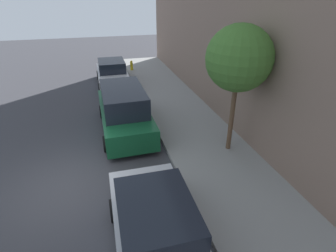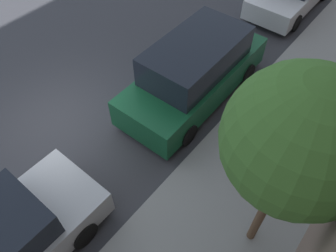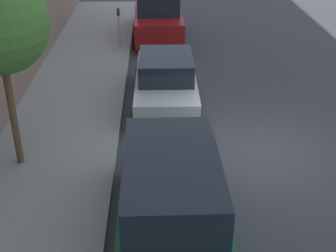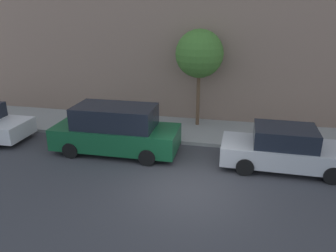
{
  "view_description": "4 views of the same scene",
  "coord_description": "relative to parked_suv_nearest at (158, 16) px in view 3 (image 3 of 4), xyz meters",
  "views": [
    {
      "loc": [
        1.36,
        -6.96,
        5.44
      ],
      "look_at": [
        3.62,
        1.28,
        1.0
      ],
      "focal_mm": 28.0,
      "sensor_mm": 36.0,
      "label": 1
    },
    {
      "loc": [
        6.04,
        -2.62,
        6.99
      ],
      "look_at": [
        2.94,
        1.22,
        1.0
      ],
      "focal_mm": 35.0,
      "sensor_mm": 36.0,
      "label": 2
    },
    {
      "loc": [
        2.51,
        10.12,
        6.14
      ],
      "look_at": [
        2.23,
        0.41,
        1.0
      ],
      "focal_mm": 50.0,
      "sensor_mm": 36.0,
      "label": 3
    },
    {
      "loc": [
        -9.05,
        -1.29,
        5.41
      ],
      "look_at": [
        2.92,
        1.34,
        1.0
      ],
      "focal_mm": 35.0,
      "sensor_mm": 36.0,
      "label": 4
    }
  ],
  "objects": [
    {
      "name": "parking_meter_near",
      "position": [
        1.59,
        1.42,
        0.15
      ],
      "size": [
        0.11,
        0.15,
        1.52
      ],
      "color": "#ADADB2",
      "rests_on": "sidewalk"
    },
    {
      "name": "parked_minivan_third",
      "position": [
        -0.12,
        13.11,
        -0.01
      ],
      "size": [
        2.02,
        4.92,
        1.9
      ],
      "color": "#14512D",
      "rests_on": "ground_plane"
    },
    {
      "name": "ground_plane",
      "position": [
        -2.36,
        9.82,
        -0.93
      ],
      "size": [
        60.0,
        60.0,
        0.0
      ],
      "primitive_type": "plane",
      "color": "#38383D"
    },
    {
      "name": "parked_suv_nearest",
      "position": [
        0.0,
        0.0,
        0.0
      ],
      "size": [
        2.08,
        4.84,
        1.98
      ],
      "color": "maroon",
      "rests_on": "ground_plane"
    },
    {
      "name": "sidewalk",
      "position": [
        2.71,
        9.82,
        -0.86
      ],
      "size": [
        3.14,
        32.0,
        0.15
      ],
      "color": "gray",
      "rests_on": "ground_plane"
    },
    {
      "name": "parked_sedan_second",
      "position": [
        -0.17,
        6.75,
        -0.21
      ],
      "size": [
        1.92,
        4.52,
        1.54
      ],
      "color": "#B7BABF",
      "rests_on": "ground_plane"
    }
  ]
}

